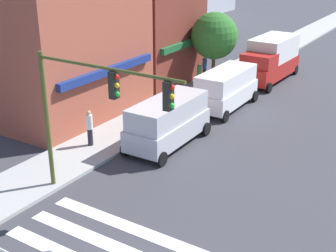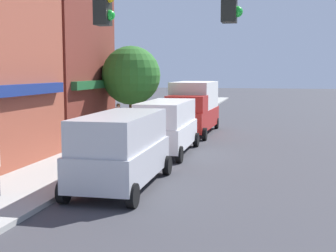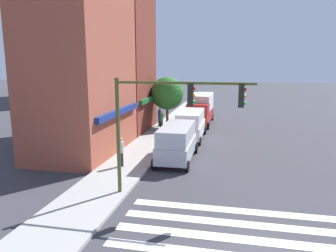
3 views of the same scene
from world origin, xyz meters
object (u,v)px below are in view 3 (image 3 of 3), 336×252
box_truck_red (200,109)px  pedestrian_white_shirt (121,152)px  traffic_signal (168,111)px  van_white (191,124)px  pedestrian_green_top (161,120)px  street_tree (167,93)px  pedestrian_blue_shirt (160,117)px  van_silver (177,142)px

box_truck_red → pedestrian_white_shirt: 16.02m
traffic_signal → van_white: (12.46, 0.72, -2.89)m
pedestrian_white_shirt → pedestrian_green_top: (10.93, 0.05, 0.00)m
box_truck_red → street_tree: 4.69m
pedestrian_blue_shirt → pedestrian_green_top: (-1.88, -0.62, 0.00)m
pedestrian_green_top → street_tree: 2.82m
box_truck_red → street_tree: bearing=141.2°
box_truck_red → pedestrian_blue_shirt: bearing=130.3°
pedestrian_green_top → pedestrian_blue_shirt: bearing=-41.3°
traffic_signal → box_truck_red: 19.66m
van_silver → box_truck_red: 13.41m
pedestrian_white_shirt → pedestrian_blue_shirt: same height
pedestrian_green_top → van_white: bearing=174.3°
traffic_signal → van_silver: traffic_signal is taller
pedestrian_blue_shirt → street_tree: 2.54m
box_truck_red → street_tree: street_tree is taller
box_truck_red → pedestrian_green_top: size_ratio=3.54×
traffic_signal → street_tree: traffic_signal is taller
van_silver → pedestrian_white_shirt: size_ratio=2.84×
pedestrian_blue_shirt → traffic_signal: bearing=-94.3°
traffic_signal → pedestrian_green_top: size_ratio=3.56×
van_silver → street_tree: street_tree is taller
pedestrian_green_top → street_tree: bearing=-68.3°
van_white → pedestrian_white_shirt: van_white is taller
van_white → pedestrian_blue_shirt: 5.49m
box_truck_red → pedestrian_green_top: 5.71m
pedestrian_blue_shirt → street_tree: size_ratio=0.36×
pedestrian_white_shirt → street_tree: size_ratio=0.36×
pedestrian_blue_shirt → street_tree: (-0.36, -0.85, 2.36)m
van_silver → pedestrian_white_shirt: 3.78m
box_truck_red → pedestrian_green_top: box_truck_red is taller
van_white → box_truck_red: box_truck_red is taller
pedestrian_white_shirt → street_tree: street_tree is taller
traffic_signal → box_truck_red: (19.48, 0.72, -2.59)m
traffic_signal → box_truck_red: size_ratio=1.01×
van_silver → pedestrian_white_shirt: (-2.32, 2.98, -0.21)m
van_silver → pedestrian_green_top: size_ratio=2.84×
pedestrian_blue_shirt → pedestrian_green_top: bearing=-90.8°
traffic_signal → van_silver: size_ratio=1.25×
pedestrian_white_shirt → pedestrian_green_top: same height
van_silver → pedestrian_blue_shirt: size_ratio=2.84×
traffic_signal → street_tree: 16.59m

